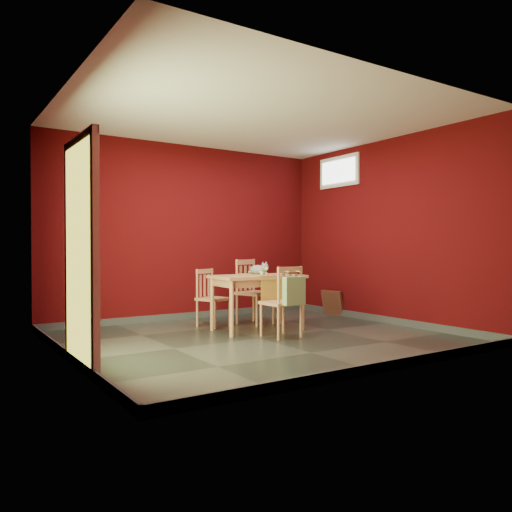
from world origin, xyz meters
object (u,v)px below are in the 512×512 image
tote_bag (294,291)px  picture_frame (332,303)px  chair_near (283,301)px  chair_far_left (211,297)px  dining_table (257,282)px  cat (258,268)px  chair_far_right (253,291)px

tote_bag → picture_frame: bearing=36.8°
chair_near → chair_far_left: bearing=104.6°
dining_table → chair_near: bearing=-91.6°
tote_bag → chair_far_left: bearing=102.7°
chair_near → cat: (0.08, 0.67, 0.38)m
chair_far_left → chair_far_right: (0.61, -0.14, 0.07)m
chair_far_left → picture_frame: chair_far_left is taller
chair_far_left → chair_near: size_ratio=0.92×
dining_table → chair_far_left: bearing=117.6°
chair_far_right → picture_frame: bearing=2.8°
chair_near → tote_bag: 0.26m
chair_far_right → cat: bearing=-114.5°
chair_far_right → tote_bag: size_ratio=2.31×
chair_near → chair_far_right: bearing=75.9°
dining_table → tote_bag: 0.82m
chair_far_left → chair_near: 1.30m
dining_table → tote_bag: tote_bag is taller
chair_far_right → cat: 0.61m
dining_table → chair_near: (-0.02, -0.60, -0.20)m
chair_far_left → chair_far_right: chair_far_right is taller
chair_near → picture_frame: chair_near is taller
chair_far_right → chair_near: bearing=-104.1°
chair_far_right → picture_frame: 1.64m
chair_far_right → chair_near: chair_far_right is taller
dining_table → chair_far_right: (0.26, 0.52, -0.17)m
picture_frame → chair_far_right: bearing=-177.2°
dining_table → cat: (0.06, 0.07, 0.19)m
cat → picture_frame: size_ratio=0.89×
dining_table → cat: 0.21m
tote_bag → picture_frame: 2.40m
chair_far_right → chair_near: 1.16m
dining_table → cat: bearing=50.4°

